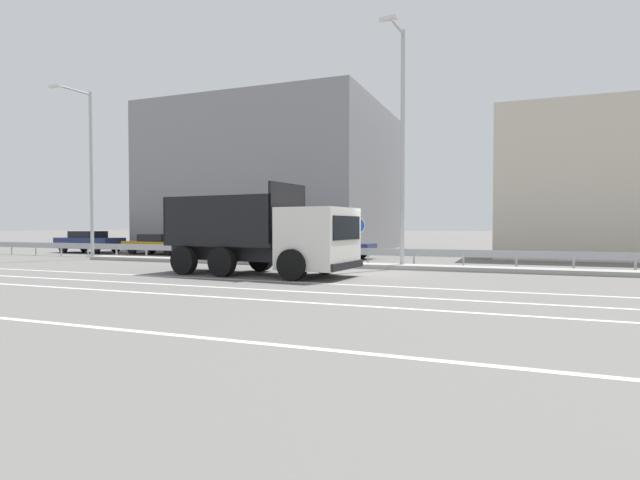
{
  "coord_description": "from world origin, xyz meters",
  "views": [
    {
      "loc": [
        5.2,
        -17.87,
        1.8
      ],
      "look_at": [
        -2.02,
        0.48,
        1.23
      ],
      "focal_mm": 28.0,
      "sensor_mm": 36.0,
      "label": 1
    }
  ],
  "objects": [
    {
      "name": "median_island",
      "position": [
        0.0,
        2.64,
        0.09
      ],
      "size": [
        31.42,
        1.1,
        0.18
      ],
      "primitive_type": "cube",
      "color": "gray",
      "rests_on": "ground_plane"
    },
    {
      "name": "median_road_sign",
      "position": [
        -1.13,
        2.64,
        1.1
      ],
      "size": [
        0.66,
        0.16,
        2.13
      ],
      "color": "white",
      "rests_on": "ground_plane"
    },
    {
      "name": "dump_truck",
      "position": [
        -2.68,
        -1.77,
        1.25
      ],
      "size": [
        7.34,
        3.3,
        3.3
      ],
      "rotation": [
        0.0,
        0.0,
        -1.66
      ],
      "color": "silver",
      "rests_on": "ground_plane"
    },
    {
      "name": "parked_car_2",
      "position": [
        -9.63,
        7.09,
        0.64
      ],
      "size": [
        4.72,
        1.99,
        1.21
      ],
      "rotation": [
        0.0,
        0.0,
        -1.61
      ],
      "color": "#A3A3A8",
      "rests_on": "ground_plane"
    },
    {
      "name": "median_guardrail",
      "position": [
        -0.0,
        3.97,
        0.57
      ],
      "size": [
        57.13,
        0.09,
        0.78
      ],
      "color": "#9EA0A5",
      "rests_on": "ground_plane"
    },
    {
      "name": "parked_car_1",
      "position": [
        -15.67,
        7.56,
        0.66
      ],
      "size": [
        4.84,
        2.15,
        1.27
      ],
      "rotation": [
        0.0,
        0.0,
        -1.64
      ],
      "color": "#B27A14",
      "rests_on": "ground_plane"
    },
    {
      "name": "background_building_0",
      "position": [
        -11.91,
        17.04,
        5.25
      ],
      "size": [
        16.16,
        14.67,
        10.5
      ],
      "primitive_type": "cube",
      "color": "gray",
      "rests_on": "ground_plane"
    },
    {
      "name": "lane_strip_1",
      "position": [
        -3.62,
        -5.48,
        0.0
      ],
      "size": [
        57.13,
        0.16,
        0.01
      ],
      "primitive_type": "cube",
      "color": "silver",
      "rests_on": "ground_plane"
    },
    {
      "name": "lane_strip_2",
      "position": [
        -3.62,
        -7.2,
        0.0
      ],
      "size": [
        57.13,
        0.16,
        0.01
      ],
      "primitive_type": "cube",
      "color": "silver",
      "rests_on": "ground_plane"
    },
    {
      "name": "ground_plane",
      "position": [
        0.0,
        0.0,
        0.0
      ],
      "size": [
        320.0,
        320.0,
        0.0
      ],
      "primitive_type": "plane",
      "color": "#605E5B"
    },
    {
      "name": "lane_strip_3",
      "position": [
        -3.62,
        -11.17,
        0.0
      ],
      "size": [
        57.13,
        0.16,
        0.01
      ],
      "primitive_type": "cube",
      "color": "silver",
      "rests_on": "ground_plane"
    },
    {
      "name": "street_lamp_0",
      "position": [
        -16.08,
        2.44,
        4.97
      ],
      "size": [
        0.71,
        2.31,
        8.96
      ],
      "color": "#ADADB2",
      "rests_on": "ground_plane"
    },
    {
      "name": "street_lamp_1",
      "position": [
        0.76,
        2.66,
        5.43
      ],
      "size": [
        0.71,
        2.11,
        9.91
      ],
      "color": "#ADADB2",
      "rests_on": "ground_plane"
    },
    {
      "name": "parked_car_0",
      "position": [
        -21.2,
        7.32,
        0.74
      ],
      "size": [
        4.52,
        1.91,
        1.44
      ],
      "rotation": [
        0.0,
        0.0,
        -1.57
      ],
      "color": "navy",
      "rests_on": "ground_plane"
    },
    {
      "name": "lane_strip_0",
      "position": [
        -3.62,
        -3.48,
        0.0
      ],
      "size": [
        57.13,
        0.16,
        0.01
      ],
      "primitive_type": "cube",
      "color": "silver",
      "rests_on": "ground_plane"
    },
    {
      "name": "parked_car_3",
      "position": [
        -4.15,
        7.78,
        0.67
      ],
      "size": [
        4.57,
        1.93,
        1.3
      ],
      "rotation": [
        0.0,
        0.0,
        -1.61
      ],
      "color": "navy",
      "rests_on": "ground_plane"
    }
  ]
}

